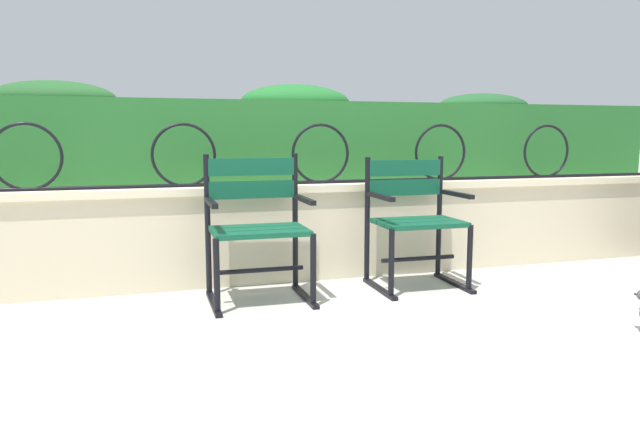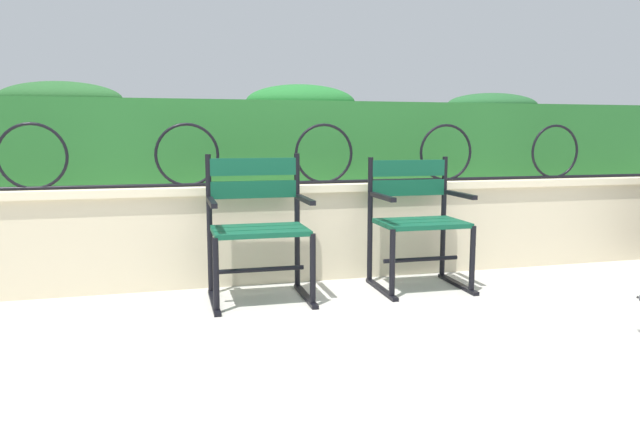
{
  "view_description": "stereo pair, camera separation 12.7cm",
  "coord_description": "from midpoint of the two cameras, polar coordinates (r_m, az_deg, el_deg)",
  "views": [
    {
      "loc": [
        -1.03,
        -3.24,
        1.02
      ],
      "look_at": [
        0.0,
        0.1,
        0.55
      ],
      "focal_mm": 33.32,
      "sensor_mm": 36.0,
      "label": 1
    },
    {
      "loc": [
        -0.91,
        -3.27,
        1.02
      ],
      "look_at": [
        0.0,
        0.1,
        0.55
      ],
      "focal_mm": 33.32,
      "sensor_mm": 36.0,
      "label": 2
    }
  ],
  "objects": [
    {
      "name": "iron_arch_fence",
      "position": [
        4.07,
        -4.58,
        5.3
      ],
      "size": [
        6.11,
        0.02,
        0.42
      ],
      "color": "black",
      "rests_on": "stone_wall"
    },
    {
      "name": "park_chair_left",
      "position": [
        3.67,
        -5.01,
        -0.96
      ],
      "size": [
        0.61,
        0.53,
        0.89
      ],
      "color": "#0F4C33",
      "rests_on": "ground"
    },
    {
      "name": "ground_plane",
      "position": [
        3.54,
        1.48,
        -9.07
      ],
      "size": [
        60.0,
        60.0,
        0.0
      ],
      "primitive_type": "plane",
      "color": "#BCB7AD"
    },
    {
      "name": "hedge_row",
      "position": [
        4.6,
        -2.89,
        7.44
      ],
      "size": [
        6.5,
        0.51,
        0.72
      ],
      "color": "#236028",
      "rests_on": "stone_wall"
    },
    {
      "name": "stone_wall",
      "position": [
        4.24,
        -1.64,
        -1.57
      ],
      "size": [
        6.63,
        0.41,
        0.67
      ],
      "color": "beige",
      "rests_on": "ground"
    },
    {
      "name": "park_chair_right",
      "position": [
        4.02,
        10.18,
        -0.43
      ],
      "size": [
        0.59,
        0.53,
        0.86
      ],
      "color": "#0F4C33",
      "rests_on": "ground"
    }
  ]
}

